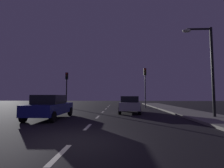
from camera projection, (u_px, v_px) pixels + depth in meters
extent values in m
plane|color=black|center=(99.00, 116.00, 12.42)|extent=(80.00, 80.00, 0.00)
cube|color=gray|center=(200.00, 116.00, 12.11)|extent=(3.00, 40.00, 0.15)
cube|color=silver|center=(60.00, 154.00, 4.25)|extent=(0.16, 1.60, 0.01)
cube|color=silver|center=(88.00, 127.00, 8.04)|extent=(0.16, 1.60, 0.01)
cube|color=silver|center=(98.00, 117.00, 11.82)|extent=(0.16, 1.60, 0.01)
cube|color=silver|center=(103.00, 112.00, 15.61)|extent=(0.16, 1.60, 0.01)
cube|color=silver|center=(106.00, 109.00, 19.39)|extent=(0.16, 1.60, 0.01)
cube|color=silver|center=(108.00, 107.00, 23.18)|extent=(0.16, 1.60, 0.01)
cube|color=silver|center=(110.00, 105.00, 26.97)|extent=(0.16, 1.60, 0.01)
cylinder|color=black|center=(67.00, 90.00, 21.55)|extent=(0.14, 0.14, 4.59)
cube|color=black|center=(67.00, 76.00, 21.68)|extent=(0.32, 0.24, 0.90)
sphere|color=red|center=(66.00, 74.00, 21.55)|extent=(0.20, 0.20, 0.20)
sphere|color=#3F2D0C|center=(66.00, 76.00, 21.52)|extent=(0.20, 0.20, 0.20)
sphere|color=#0C3319|center=(66.00, 78.00, 21.50)|extent=(0.20, 0.20, 0.20)
cylinder|color=#4C4C51|center=(145.00, 88.00, 21.14)|extent=(0.14, 0.14, 5.09)
cube|color=#382D0C|center=(145.00, 72.00, 21.29)|extent=(0.32, 0.24, 0.90)
sphere|color=red|center=(145.00, 69.00, 21.16)|extent=(0.20, 0.20, 0.20)
sphere|color=#3F2D0C|center=(145.00, 72.00, 21.13)|extent=(0.20, 0.20, 0.20)
sphere|color=#0C3319|center=(145.00, 74.00, 21.11)|extent=(0.20, 0.20, 0.20)
cube|color=silver|center=(130.00, 106.00, 14.91)|extent=(1.99, 4.21, 0.65)
cube|color=black|center=(130.00, 99.00, 14.75)|extent=(1.63, 1.94, 0.52)
cylinder|color=black|center=(122.00, 108.00, 16.46)|extent=(0.26, 0.65, 0.64)
cylinder|color=black|center=(138.00, 108.00, 16.28)|extent=(0.26, 0.65, 0.64)
cylinder|color=black|center=(120.00, 111.00, 13.49)|extent=(0.26, 0.65, 0.64)
cylinder|color=black|center=(140.00, 111.00, 13.31)|extent=(0.26, 0.65, 0.64)
cube|color=navy|center=(50.00, 109.00, 11.15)|extent=(1.88, 4.58, 0.67)
cube|color=black|center=(49.00, 99.00, 10.96)|extent=(1.63, 2.07, 0.58)
cylinder|color=black|center=(48.00, 111.00, 12.87)|extent=(0.23, 0.64, 0.64)
cylinder|color=black|center=(70.00, 111.00, 12.82)|extent=(0.23, 0.64, 0.64)
cylinder|color=black|center=(23.00, 117.00, 9.42)|extent=(0.23, 0.64, 0.64)
cylinder|color=black|center=(53.00, 117.00, 9.37)|extent=(0.23, 0.64, 0.64)
cylinder|color=black|center=(213.00, 72.00, 11.03)|extent=(0.18, 0.18, 6.18)
cube|color=black|center=(199.00, 29.00, 11.28)|extent=(1.62, 0.10, 0.10)
ellipsoid|color=silver|center=(187.00, 31.00, 11.31)|extent=(0.56, 0.36, 0.24)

